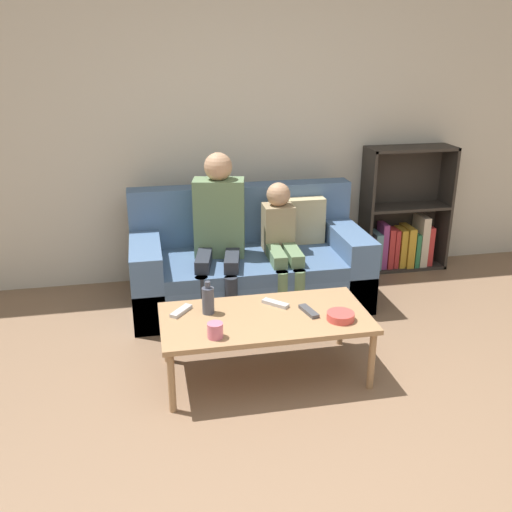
# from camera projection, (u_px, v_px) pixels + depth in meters

# --- Properties ---
(ground_plane) EXTENTS (22.00, 22.00, 0.00)m
(ground_plane) POSITION_uv_depth(u_px,v_px,m) (358.00, 494.00, 2.55)
(ground_plane) COLOR #84664C
(wall_back) EXTENTS (12.00, 0.06, 2.60)m
(wall_back) POSITION_uv_depth(u_px,v_px,m) (246.00, 120.00, 4.56)
(wall_back) COLOR beige
(wall_back) RESTS_ON ground_plane
(couch) EXTENTS (1.75, 0.84, 0.85)m
(couch) POSITION_uv_depth(u_px,v_px,m) (249.00, 265.00, 4.38)
(couch) COLOR #4C6B93
(couch) RESTS_ON ground_plane
(bookshelf) EXTENTS (0.75, 0.28, 1.07)m
(bookshelf) POSITION_uv_depth(u_px,v_px,m) (402.00, 224.00, 4.99)
(bookshelf) COLOR #332D28
(bookshelf) RESTS_ON ground_plane
(coffee_table) EXTENTS (1.22, 0.61, 0.39)m
(coffee_table) POSITION_uv_depth(u_px,v_px,m) (265.00, 321.00, 3.34)
(coffee_table) COLOR #A87F56
(coffee_table) RESTS_ON ground_plane
(person_adult) EXTENTS (0.44, 0.65, 1.16)m
(person_adult) POSITION_uv_depth(u_px,v_px,m) (219.00, 224.00, 4.13)
(person_adult) COLOR #282D38
(person_adult) RESTS_ON ground_plane
(person_child) EXTENTS (0.24, 0.60, 0.92)m
(person_child) POSITION_uv_depth(u_px,v_px,m) (281.00, 239.00, 4.22)
(person_child) COLOR #66845B
(person_child) RESTS_ON ground_plane
(cup_near) EXTENTS (0.09, 0.09, 0.09)m
(cup_near) POSITION_uv_depth(u_px,v_px,m) (215.00, 330.00, 3.07)
(cup_near) COLOR pink
(cup_near) RESTS_ON coffee_table
(tv_remote_0) EXTENTS (0.15, 0.15, 0.02)m
(tv_remote_0) POSITION_uv_depth(u_px,v_px,m) (275.00, 303.00, 3.46)
(tv_remote_0) COLOR #B7B7BC
(tv_remote_0) RESTS_ON coffee_table
(tv_remote_1) EXTENTS (0.09, 0.18, 0.02)m
(tv_remote_1) POSITION_uv_depth(u_px,v_px,m) (309.00, 311.00, 3.36)
(tv_remote_1) COLOR #47474C
(tv_remote_1) RESTS_ON coffee_table
(tv_remote_2) EXTENTS (0.14, 0.16, 0.02)m
(tv_remote_2) POSITION_uv_depth(u_px,v_px,m) (181.00, 311.00, 3.36)
(tv_remote_2) COLOR #B7B7BC
(tv_remote_2) RESTS_ON coffee_table
(snack_bowl) EXTENTS (0.16, 0.16, 0.05)m
(snack_bowl) POSITION_uv_depth(u_px,v_px,m) (341.00, 316.00, 3.27)
(snack_bowl) COLOR #DB4C47
(snack_bowl) RESTS_ON coffee_table
(bottle) EXTENTS (0.07, 0.07, 0.20)m
(bottle) POSITION_uv_depth(u_px,v_px,m) (208.00, 300.00, 3.33)
(bottle) COLOR #424756
(bottle) RESTS_ON coffee_table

